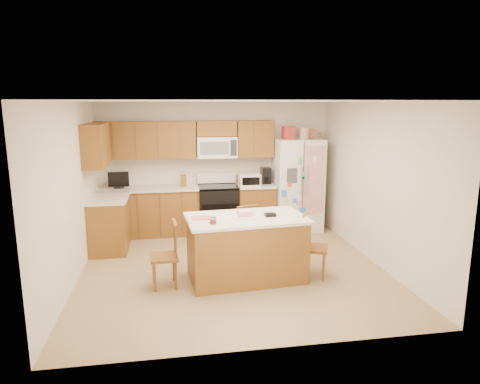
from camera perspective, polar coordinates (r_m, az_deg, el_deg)
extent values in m
plane|color=#987C57|center=(6.66, -1.00, -10.05)|extent=(4.50, 4.50, 0.00)
cube|color=beige|center=(8.51, -3.25, 3.45)|extent=(4.50, 0.10, 2.50)
cube|color=beige|center=(4.15, 3.49, -5.35)|extent=(4.50, 0.10, 2.50)
cube|color=beige|center=(6.39, -21.45, -0.11)|extent=(0.10, 4.50, 2.50)
cube|color=beige|center=(6.99, 17.54, 1.12)|extent=(0.10, 4.50, 2.50)
cube|color=white|center=(6.19, -1.09, 12.00)|extent=(4.50, 4.50, 0.04)
cube|color=brown|center=(8.33, -12.00, -2.65)|extent=(1.87, 0.60, 0.88)
cube|color=brown|center=(8.48, 2.01, -2.14)|extent=(0.72, 0.60, 0.88)
cube|color=brown|center=(7.65, -17.01, -4.21)|extent=(0.60, 0.95, 0.88)
cube|color=silver|center=(8.22, -12.13, 0.44)|extent=(1.87, 0.64, 0.04)
cube|color=silver|center=(8.37, 2.05, 0.90)|extent=(0.72, 0.64, 0.04)
cube|color=silver|center=(7.53, -17.14, -0.84)|extent=(0.64, 0.95, 0.04)
cube|color=brown|center=(8.24, -12.43, 6.78)|extent=(1.85, 0.33, 0.70)
cube|color=brown|center=(8.40, 1.97, 7.13)|extent=(0.70, 0.33, 0.70)
cube|color=brown|center=(8.27, -3.19, 8.47)|extent=(0.76, 0.33, 0.29)
cube|color=brown|center=(7.42, -18.67, 5.93)|extent=(0.33, 0.95, 0.70)
cube|color=brown|center=(8.13, -16.56, 6.51)|extent=(0.02, 0.01, 0.66)
cube|color=brown|center=(8.09, -16.23, -3.30)|extent=(0.02, 0.01, 0.84)
cube|color=brown|center=(8.09, -13.73, 6.63)|extent=(0.02, 0.01, 0.66)
cube|color=brown|center=(8.05, -13.40, -3.22)|extent=(0.02, 0.01, 0.84)
cube|color=brown|center=(8.07, -10.88, 6.74)|extent=(0.02, 0.01, 0.66)
cube|color=brown|center=(8.03, -10.55, -3.13)|extent=(0.02, 0.01, 0.84)
cube|color=brown|center=(8.07, -8.02, 6.84)|extent=(0.01, 0.01, 0.66)
cube|color=brown|center=(8.03, -7.69, -3.04)|extent=(0.01, 0.01, 0.84)
cube|color=brown|center=(8.22, 1.85, 7.03)|extent=(0.01, 0.01, 0.66)
cube|color=brown|center=(8.18, 2.16, -2.66)|extent=(0.01, 0.01, 0.84)
cube|color=white|center=(8.27, -3.14, 6.01)|extent=(0.76, 0.38, 0.40)
cube|color=slate|center=(8.07, -3.41, 5.86)|extent=(0.54, 0.01, 0.24)
cube|color=#262626|center=(8.12, -0.87, 5.91)|extent=(0.12, 0.01, 0.30)
cube|color=brown|center=(8.20, -7.53, 1.50)|extent=(0.10, 0.14, 0.22)
cube|color=black|center=(8.29, -15.83, 0.56)|extent=(0.18, 0.12, 0.02)
cube|color=black|center=(8.26, -15.89, 1.65)|extent=(0.38, 0.03, 0.28)
cube|color=#C85110|center=(8.41, 0.86, 1.72)|extent=(0.35, 0.22, 0.18)
cube|color=white|center=(8.19, 1.29, 1.62)|extent=(0.40, 0.28, 0.23)
cube|color=black|center=(8.05, 1.47, 1.44)|extent=(0.34, 0.01, 0.15)
cube|color=black|center=(8.44, 3.44, 2.22)|extent=(0.18, 0.22, 0.32)
cylinder|color=black|center=(8.39, 3.54, 1.67)|extent=(0.12, 0.12, 0.12)
cube|color=black|center=(8.35, -2.95, -2.37)|extent=(0.76, 0.64, 0.88)
cube|color=black|center=(8.04, -2.68, -3.07)|extent=(0.68, 0.01, 0.42)
cube|color=black|center=(8.25, -2.98, 0.76)|extent=(0.76, 0.64, 0.03)
cube|color=white|center=(8.48, -3.19, 1.92)|extent=(0.76, 0.10, 0.20)
cube|color=white|center=(8.51, 7.62, 0.98)|extent=(0.90, 0.75, 1.80)
cube|color=#4C4C4C|center=(8.16, 8.40, 0.49)|extent=(0.02, 0.01, 1.75)
cube|color=silver|center=(8.09, 8.14, 1.49)|extent=(0.02, 0.03, 0.55)
cube|color=silver|center=(8.12, 8.82, 1.51)|extent=(0.02, 0.03, 0.55)
cube|color=#3F3F44|center=(8.05, 6.96, 2.19)|extent=(0.20, 0.01, 0.28)
cube|color=#D84C59|center=(8.19, 9.76, 1.56)|extent=(0.42, 0.01, 1.30)
cube|color=#A32625|center=(8.33, 6.48, 7.85)|extent=(0.22, 0.22, 0.24)
cylinder|color=tan|center=(8.37, 8.57, 7.75)|extent=(0.18, 0.18, 0.22)
cube|color=#9E5C4D|center=(8.55, 9.46, 7.67)|extent=(0.18, 0.20, 0.18)
cube|color=brown|center=(6.14, 0.83, -7.63)|extent=(1.65, 1.02, 0.87)
cube|color=silver|center=(6.00, 0.84, -3.52)|extent=(1.74, 1.10, 0.04)
cylinder|color=#A32625|center=(5.66, -3.61, -3.95)|extent=(0.08, 0.08, 0.06)
cylinder|color=white|center=(5.66, -3.61, -3.80)|extent=(0.09, 0.09, 0.09)
cube|color=#D0A6A4|center=(6.06, 0.67, -2.84)|extent=(0.21, 0.17, 0.07)
cube|color=black|center=(6.04, 4.05, -3.05)|extent=(0.16, 0.13, 0.04)
cube|color=white|center=(5.81, -5.48, -3.82)|extent=(0.32, 0.26, 0.01)
cube|color=#D84C4C|center=(5.88, -5.15, -3.47)|extent=(0.28, 0.22, 0.01)
cylinder|color=white|center=(5.71, -1.66, -4.04)|extent=(0.13, 0.06, 0.01)
cube|color=brown|center=(5.97, -10.10, -8.55)|extent=(0.40, 0.42, 0.04)
cylinder|color=brown|center=(6.19, -11.44, -10.03)|extent=(0.03, 0.03, 0.40)
cylinder|color=brown|center=(5.90, -11.30, -11.15)|extent=(0.03, 0.03, 0.40)
cylinder|color=brown|center=(6.21, -8.83, -9.88)|extent=(0.03, 0.03, 0.40)
cylinder|color=brown|center=(5.91, -8.54, -10.99)|extent=(0.03, 0.03, 0.40)
cylinder|color=brown|center=(6.04, -8.77, -5.85)|extent=(0.02, 0.02, 0.45)
cylinder|color=brown|center=(5.97, -8.71, -6.05)|extent=(0.02, 0.02, 0.45)
cylinder|color=brown|center=(5.90, -8.65, -6.25)|extent=(0.02, 0.02, 0.45)
cylinder|color=brown|center=(5.84, -8.58, -6.46)|extent=(0.02, 0.02, 0.45)
cylinder|color=brown|center=(5.77, -8.51, -6.67)|extent=(0.02, 0.02, 0.45)
cube|color=brown|center=(5.84, -8.71, -4.16)|extent=(0.07, 0.37, 0.05)
cube|color=brown|center=(6.86, 0.36, -5.59)|extent=(0.51, 0.50, 0.04)
cylinder|color=brown|center=(7.13, 0.90, -6.82)|extent=(0.03, 0.03, 0.41)
cylinder|color=brown|center=(6.97, -1.40, -7.24)|extent=(0.03, 0.03, 0.41)
cylinder|color=brown|center=(6.90, 2.13, -7.47)|extent=(0.03, 0.03, 0.41)
cylinder|color=brown|center=(6.74, -0.22, -7.92)|extent=(0.03, 0.03, 0.41)
cylinder|color=brown|center=(6.73, 2.11, -3.74)|extent=(0.02, 0.02, 0.46)
cylinder|color=brown|center=(6.70, 1.59, -3.83)|extent=(0.02, 0.02, 0.46)
cylinder|color=brown|center=(6.66, 1.07, -3.91)|extent=(0.02, 0.02, 0.46)
cylinder|color=brown|center=(6.62, 0.54, -3.99)|extent=(0.02, 0.02, 0.46)
cylinder|color=brown|center=(6.59, 0.00, -4.08)|extent=(0.02, 0.02, 0.46)
cube|color=brown|center=(6.60, 1.08, -2.00)|extent=(0.37, 0.17, 0.05)
cube|color=brown|center=(6.31, 9.89, -7.39)|extent=(0.50, 0.51, 0.04)
cylinder|color=brown|center=(6.24, 11.04, -9.84)|extent=(0.03, 0.03, 0.40)
cylinder|color=brown|center=(6.53, 11.15, -8.83)|extent=(0.03, 0.03, 0.40)
cylinder|color=brown|center=(6.25, 8.43, -9.70)|extent=(0.03, 0.03, 0.40)
cylinder|color=brown|center=(6.55, 8.67, -8.70)|extent=(0.03, 0.03, 0.40)
cylinder|color=brown|center=(6.12, 8.40, -5.58)|extent=(0.02, 0.02, 0.45)
cylinder|color=brown|center=(6.18, 8.46, -5.39)|extent=(0.02, 0.02, 0.45)
cylinder|color=brown|center=(6.25, 8.51, -5.21)|extent=(0.02, 0.02, 0.45)
cylinder|color=brown|center=(6.32, 8.57, -5.02)|extent=(0.02, 0.02, 0.45)
cylinder|color=brown|center=(6.38, 8.62, -4.85)|extent=(0.02, 0.02, 0.45)
cube|color=brown|center=(6.19, 8.57, -3.22)|extent=(0.18, 0.36, 0.05)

